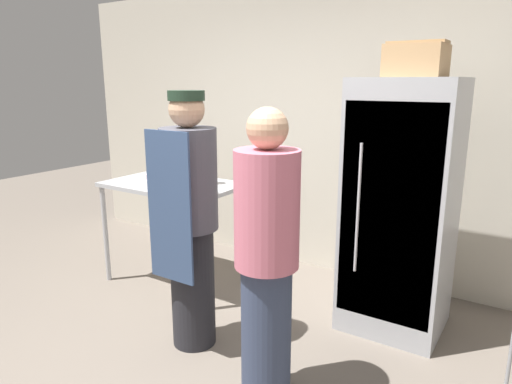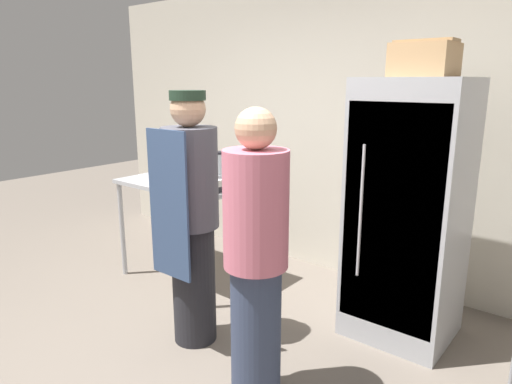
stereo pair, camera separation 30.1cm
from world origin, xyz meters
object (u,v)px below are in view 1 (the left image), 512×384
Objects in this scene: donut_box at (164,174)px; blender_pitcher at (207,170)px; binder_stack at (193,187)px; cardboard_storage_box at (416,60)px; refrigerator at (400,208)px; person_baker at (190,219)px; person_customer at (267,258)px.

donut_box and blender_pitcher have the same top height.
cardboard_storage_box reaches higher than binder_stack.
cardboard_storage_box is at bearing 6.03° from donut_box.
cardboard_storage_box is (2.12, 0.22, 0.96)m from donut_box.
refrigerator is 1.05× the size of person_baker.
blender_pitcher is 1.00m from person_baker.
person_customer is at bearing -109.49° from cardboard_storage_box.
refrigerator is 6.16× the size of binder_stack.
cardboard_storage_box is (1.55, 0.49, 0.96)m from binder_stack.
donut_box is 0.64m from binder_stack.
refrigerator is at bearing 42.48° from person_baker.
person_baker is 1.04× the size of person_customer.
refrigerator is 1.51m from person_baker.
person_baker is at bearing -137.52° from refrigerator.
cardboard_storage_box is at bearing 70.51° from person_customer.
binder_stack is 0.17× the size of person_baker.
refrigerator is 1.60m from binder_stack.
person_baker reaches higher than donut_box.
person_baker is (0.53, -0.84, -0.15)m from blender_pitcher.
person_customer is at bearing -29.65° from donut_box.
person_baker is at bearing -139.06° from cardboard_storage_box.
donut_box is at bearing -173.97° from cardboard_storage_box.
cardboard_storage_box is (1.67, 0.16, 0.89)m from blender_pitcher.
refrigerator is at bearing 6.76° from donut_box.
binder_stack is at bearing -69.51° from blender_pitcher.
donut_box is at bearing 155.00° from binder_stack.
person_customer reaches higher than donut_box.
cardboard_storage_box reaches higher than donut_box.
person_baker is (-1.14, -0.99, -1.03)m from cardboard_storage_box.
refrigerator reaches higher than donut_box.
refrigerator reaches higher than blender_pitcher.
refrigerator is 4.93× the size of cardboard_storage_box.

